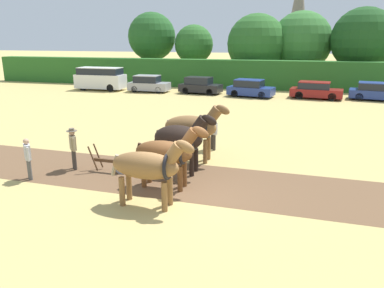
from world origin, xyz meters
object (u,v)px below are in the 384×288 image
object	(u,v)px
tree_left	(194,44)
draft_horse_trail_right	(193,127)
plow	(111,164)
farmer_beside_team	(213,131)
tree_far_left	(152,37)
parked_car_center	(250,88)
parked_car_left	(149,84)
parked_car_center_left	(200,86)
church_spire	(298,15)
tree_center	(301,42)
parked_car_right	(377,92)
farmer_at_plow	(73,146)
tree_center_right	(363,39)
farmer_onlooker_left	(28,156)
draft_horse_lead_right	(167,152)
parked_car_center_right	(316,90)
draft_horse_trail_left	(181,138)
tree_center_left	(257,44)
parked_van	(100,78)
draft_horse_lead_left	(149,166)

from	to	relation	value
tree_left	draft_horse_trail_right	bearing A→B (deg)	-75.07
plow	farmer_beside_team	distance (m)	5.13
tree_far_left	parked_car_center	size ratio (longest dim) A/B	1.89
tree_left	parked_car_center	size ratio (longest dim) A/B	1.54
parked_car_left	parked_car_center_left	bearing A→B (deg)	1.63
tree_left	church_spire	world-z (taller)	church_spire
church_spire	tree_center	bearing A→B (deg)	-88.05
parked_car_right	farmer_at_plow	bearing A→B (deg)	-115.49
church_spire	parked_car_center_left	bearing A→B (deg)	-105.26
tree_left	parked_car_center_left	world-z (taller)	tree_left
tree_center_right	farmer_onlooker_left	distance (m)	35.72
farmer_at_plow	parked_car_center	bearing A→B (deg)	36.89
tree_far_left	tree_center_right	size ratio (longest dim) A/B	0.99
draft_horse_lead_right	parked_car_center_right	bearing A→B (deg)	76.72
church_spire	plow	world-z (taller)	church_spire
tree_left	parked_car_center	bearing A→B (deg)	-51.50
farmer_beside_team	parked_car_center	world-z (taller)	farmer_beside_team
draft_horse_trail_left	tree_center_left	bearing A→B (deg)	92.25
plow	parked_van	size ratio (longest dim) A/B	0.31
church_spire	parked_car_center_left	world-z (taller)	church_spire
tree_left	tree_center_right	world-z (taller)	tree_center_right
tree_center	parked_car_center_right	xyz separation A→B (m)	(1.39, -11.21, -3.86)
farmer_at_plow	parked_van	bearing A→B (deg)	75.02
draft_horse_lead_right	draft_horse_trail_left	xyz separation A→B (m)	(0.03, 1.56, 0.11)
tree_center_right	church_spire	size ratio (longest dim) A/B	0.50
draft_horse_lead_left	tree_center	bearing A→B (deg)	84.18
draft_horse_trail_right	plow	distance (m)	3.67
draft_horse_trail_left	parked_car_center_left	world-z (taller)	draft_horse_trail_left
parked_car_center	parked_car_center_right	xyz separation A→B (m)	(5.50, 0.40, -0.03)
tree_center	plow	xyz separation A→B (m)	(-7.01, -32.35, -4.24)
parked_car_center_left	parked_car_right	distance (m)	15.14
tree_center	draft_horse_trail_left	size ratio (longest dim) A/B	3.04
tree_far_left	draft_horse_trail_left	distance (m)	32.88
tree_center	farmer_beside_team	bearing A→B (deg)	-97.72
tree_left	tree_center_left	size ratio (longest dim) A/B	0.85
tree_center_right	parked_car_center_left	bearing A→B (deg)	-148.99
parked_car_center	farmer_at_plow	bearing A→B (deg)	-91.08
draft_horse_lead_right	tree_far_left	bearing A→B (deg)	113.38
parked_car_center_left	parked_car_left	bearing A→B (deg)	-169.27
farmer_beside_team	parked_car_center	xyz separation A→B (m)	(-0.27, 16.74, -0.19)
tree_left	farmer_beside_team	distance (m)	27.91
tree_far_left	farmer_at_plow	distance (m)	32.30
draft_horse_trail_right	farmer_onlooker_left	xyz separation A→B (m)	(-5.21, -3.74, -0.56)
tree_left	parked_car_center	world-z (taller)	tree_left
tree_center	farmer_onlooker_left	distance (m)	35.33
parked_car_center_right	tree_left	bearing A→B (deg)	152.00
tree_far_left	farmer_onlooker_left	xyz separation A→B (m)	(7.56, -32.27, -4.25)
draft_horse_trail_right	parked_van	xyz separation A→B (m)	(-14.62, 18.98, -0.31)
tree_center	draft_horse_trail_right	bearing A→B (deg)	-98.24
draft_horse_trail_left	parked_car_right	world-z (taller)	draft_horse_trail_left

